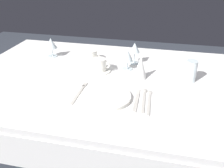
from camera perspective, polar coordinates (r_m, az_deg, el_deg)
ground_plane at (r=1.85m, az=0.80°, el=-19.48°), size 6.00×6.00×0.00m
dining_table at (r=1.43m, az=0.97°, el=-1.51°), size 1.80×1.11×0.74m
dinner_plate at (r=1.19m, az=-1.27°, el=-3.13°), size 0.24×0.24×0.02m
fork_outer at (r=1.26m, az=-7.75°, el=-1.90°), size 0.02×0.22×0.00m
dinner_knife at (r=1.18m, az=5.86°, el=-3.97°), size 0.02×0.21×0.00m
spoon_soup at (r=1.21m, az=7.65°, el=-3.14°), size 0.03×0.23×0.01m
spoon_dessert at (r=1.20m, az=8.88°, el=-3.62°), size 0.03×0.23×0.01m
saucer_left at (r=1.48m, az=-3.00°, el=3.16°), size 0.13×0.13×0.01m
coffee_cup_left at (r=1.46m, az=-2.98°, el=4.67°), size 0.11×0.08×0.07m
saucer_right at (r=1.65m, az=-5.06°, el=5.84°), size 0.14×0.14×0.01m
coffee_cup_right at (r=1.63m, az=-5.06°, el=6.99°), size 0.11×0.09×0.06m
wine_glass_centre at (r=1.73m, az=-14.35°, el=9.24°), size 0.08×0.08×0.13m
wine_glass_left at (r=1.47m, az=3.71°, el=6.65°), size 0.07×0.07×0.13m
wine_glass_right at (r=1.56m, az=5.43°, el=8.35°), size 0.07×0.07×0.14m
drink_tumbler at (r=1.41m, az=18.37°, el=2.94°), size 0.06×0.06×0.12m
napkin_folded at (r=1.38m, az=6.84°, el=4.10°), size 0.08×0.08×0.14m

